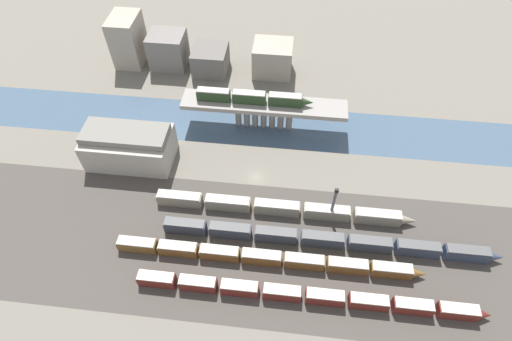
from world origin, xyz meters
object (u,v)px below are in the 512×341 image
object	(u,v)px
train_on_bridge	(253,98)
train_yard_near	(308,295)
train_yard_mid	(267,258)
train_yard_outer	(283,208)
train_yard_far	(327,240)
warehouse_building	(129,146)
signal_tower	(333,204)

from	to	relation	value
train_on_bridge	train_yard_near	xyz separation A→B (m)	(20.11, -59.04, -10.11)
train_yard_mid	train_yard_outer	xyz separation A→B (m)	(3.08, 15.65, 0.12)
train_yard_outer	train_yard_near	bearing A→B (deg)	-72.32
train_on_bridge	train_yard_outer	bearing A→B (deg)	-70.39
train_yard_far	train_on_bridge	bearing A→B (deg)	119.64
train_on_bridge	warehouse_building	size ratio (longest dim) A/B	1.44
train_on_bridge	train_yard_mid	size ratio (longest dim) A/B	0.47
train_yard_mid	signal_tower	bearing A→B (deg)	42.71
train_yard_mid	warehouse_building	size ratio (longest dim) A/B	3.06
train_yard_outer	train_on_bridge	bearing A→B (deg)	109.61
warehouse_building	signal_tower	world-z (taller)	signal_tower
warehouse_building	train_yard_near	bearing A→B (deg)	-35.26
train_on_bridge	signal_tower	world-z (taller)	train_on_bridge
train_yard_far	train_yard_outer	size ratio (longest dim) A/B	1.22
train_yard_outer	signal_tower	world-z (taller)	signal_tower
warehouse_building	train_yard_mid	bearing A→B (deg)	-34.26
train_yard_far	signal_tower	world-z (taller)	signal_tower
train_on_bridge	signal_tower	bearing A→B (deg)	-53.63
train_on_bridge	train_yard_near	distance (m)	63.19
train_yard_mid	train_yard_far	distance (m)	16.90
warehouse_building	train_yard_far	bearing A→B (deg)	-21.63
train_yard_near	train_yard_mid	world-z (taller)	train_yard_near
train_yard_near	signal_tower	bearing A→B (deg)	76.88
train_yard_far	warehouse_building	xyz separation A→B (m)	(-60.76, 24.09, 3.70)
train_yard_mid	warehouse_building	bearing A→B (deg)	145.74
train_yard_mid	train_yard_far	size ratio (longest dim) A/B	0.89
warehouse_building	signal_tower	distance (m)	63.73
train_yard_outer	warehouse_building	bearing A→B (deg)	162.57
train_on_bridge	warehouse_building	bearing A→B (deg)	-151.79
signal_tower	train_yard_mid	bearing A→B (deg)	-137.29
train_on_bridge	signal_tower	distance (m)	43.70
train_yard_mid	train_yard_outer	world-z (taller)	train_yard_outer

